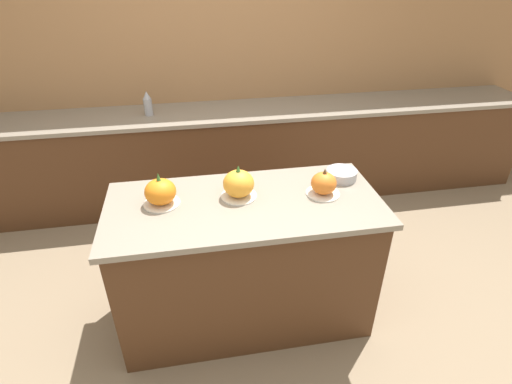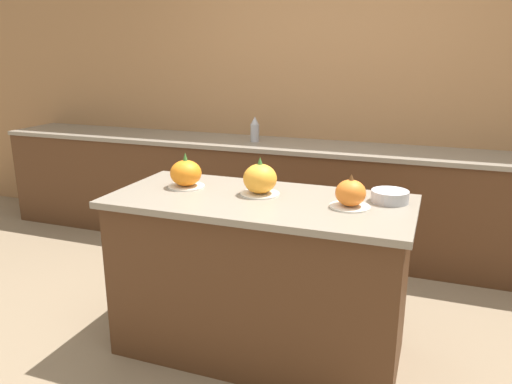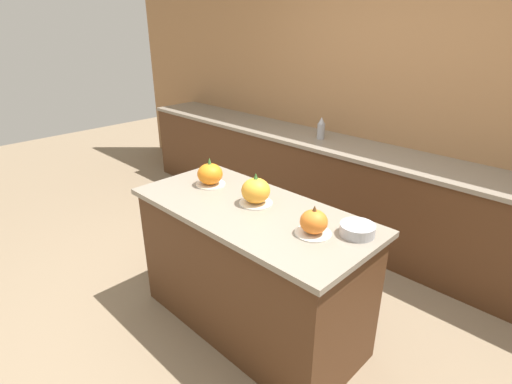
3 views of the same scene
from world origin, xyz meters
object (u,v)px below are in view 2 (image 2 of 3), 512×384
pumpkin_cake_right (350,194)px  mixing_bowl (390,196)px  pumpkin_cake_left (186,174)px  bottle_tall (255,130)px  pumpkin_cake_center (260,180)px

pumpkin_cake_right → mixing_bowl: 0.24m
pumpkin_cake_left → pumpkin_cake_right: 0.93m
pumpkin_cake_right → bottle_tall: 1.88m
pumpkin_cake_center → bottle_tall: 1.59m
pumpkin_cake_center → mixing_bowl: bearing=8.5°
bottle_tall → mixing_bowl: bearing=-47.9°
bottle_tall → pumpkin_cake_center: bearing=-68.5°
pumpkin_cake_center → mixing_bowl: pumpkin_cake_center is taller
pumpkin_cake_left → pumpkin_cake_right: bearing=-3.4°
pumpkin_cake_right → mixing_bowl: bearing=42.4°
bottle_tall → mixing_bowl: size_ratio=1.12×
mixing_bowl → pumpkin_cake_left: bearing=-174.7°
pumpkin_cake_center → pumpkin_cake_right: bearing=-6.8°
pumpkin_cake_center → pumpkin_cake_left: bearing=-179.6°
pumpkin_cake_center → mixing_bowl: (0.66, 0.10, -0.05)m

